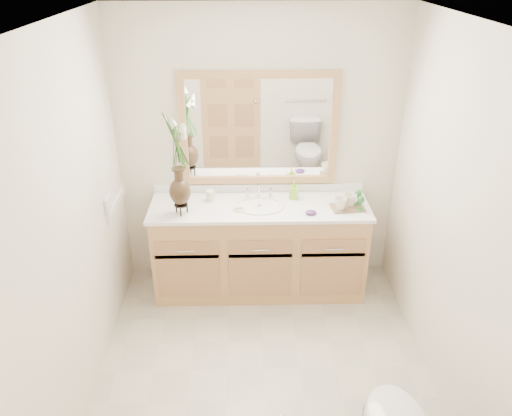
{
  "coord_description": "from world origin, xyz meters",
  "views": [
    {
      "loc": [
        -0.12,
        -2.7,
        2.74
      ],
      "look_at": [
        -0.04,
        0.65,
        1.0
      ],
      "focal_mm": 35.0,
      "sensor_mm": 36.0,
      "label": 1
    }
  ],
  "objects_px": {
    "tumbler": "(210,196)",
    "tray": "(348,208)",
    "soap_bottle": "(294,190)",
    "flower_vase": "(177,149)"
  },
  "relations": [
    {
      "from": "tray",
      "to": "flower_vase",
      "type": "bearing_deg",
      "value": 176.11
    },
    {
      "from": "flower_vase",
      "to": "tumbler",
      "type": "relative_size",
      "value": 9.02
    },
    {
      "from": "flower_vase",
      "to": "tumbler",
      "type": "distance_m",
      "value": 0.6
    },
    {
      "from": "tray",
      "to": "tumbler",
      "type": "bearing_deg",
      "value": 165.2
    },
    {
      "from": "tumbler",
      "to": "tray",
      "type": "height_order",
      "value": "tumbler"
    },
    {
      "from": "tumbler",
      "to": "tray",
      "type": "bearing_deg",
      "value": -8.44
    },
    {
      "from": "flower_vase",
      "to": "tray",
      "type": "distance_m",
      "value": 1.47
    },
    {
      "from": "flower_vase",
      "to": "tray",
      "type": "xyz_separation_m",
      "value": [
        1.37,
        0.06,
        -0.55
      ]
    },
    {
      "from": "tumbler",
      "to": "tray",
      "type": "relative_size",
      "value": 0.34
    },
    {
      "from": "tray",
      "to": "soap_bottle",
      "type": "bearing_deg",
      "value": 148.62
    }
  ]
}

